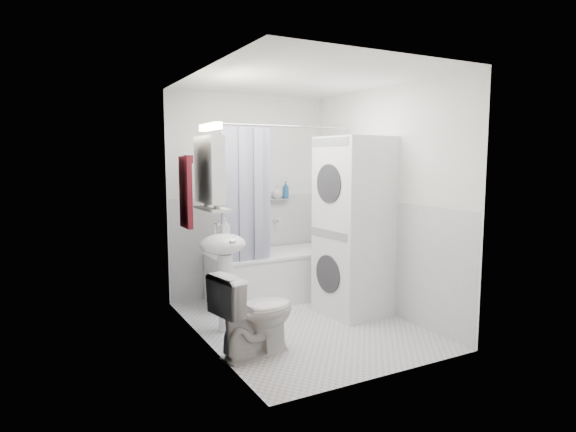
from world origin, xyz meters
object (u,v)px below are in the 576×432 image
toilet (255,313)px  washer_dryer (355,226)px  sink (224,259)px  bathtub (273,273)px

toilet → washer_dryer: bearing=-80.7°
toilet → sink: bearing=-8.1°
bathtub → sink: bearing=-140.1°
bathtub → washer_dryer: size_ratio=0.79×
toilet → bathtub: bearing=-42.7°
bathtub → toilet: size_ratio=2.04×
washer_dryer → bathtub: bearing=119.2°
sink → toilet: bearing=-87.0°
washer_dryer → toilet: bearing=-163.3°
bathtub → sink: 1.21m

